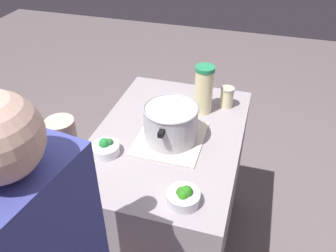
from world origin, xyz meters
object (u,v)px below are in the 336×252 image
(cooking_pot, at_px, (171,123))
(broccoli_bowl_center, at_px, (106,148))
(lemonade_pitcher, at_px, (204,90))
(mason_jar, at_px, (227,97))
(broccoli_bowl_front, at_px, (183,197))

(cooking_pot, xyz_separation_m, broccoli_bowl_center, (0.18, -0.26, -0.07))
(lemonade_pitcher, xyz_separation_m, broccoli_bowl_center, (0.48, -0.36, -0.11))
(lemonade_pitcher, distance_m, broccoli_bowl_center, 0.60)
(mason_jar, bearing_deg, cooking_pot, -29.76)
(cooking_pot, bearing_deg, broccoli_bowl_front, 23.25)
(cooking_pot, relative_size, broccoli_bowl_front, 2.52)
(mason_jar, distance_m, broccoli_bowl_center, 0.73)
(mason_jar, distance_m, broccoli_bowl_front, 0.75)
(cooking_pot, height_order, mason_jar, cooking_pot)
(lemonade_pitcher, bearing_deg, cooking_pot, -18.52)
(broccoli_bowl_center, bearing_deg, cooking_pot, 125.28)
(cooking_pot, xyz_separation_m, broccoli_bowl_front, (0.38, 0.16, -0.07))
(broccoli_bowl_center, bearing_deg, mason_jar, 139.70)
(lemonade_pitcher, relative_size, broccoli_bowl_front, 2.02)
(mason_jar, relative_size, broccoli_bowl_front, 0.89)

